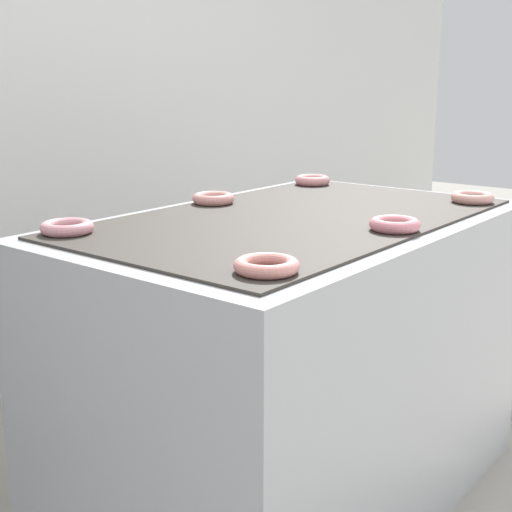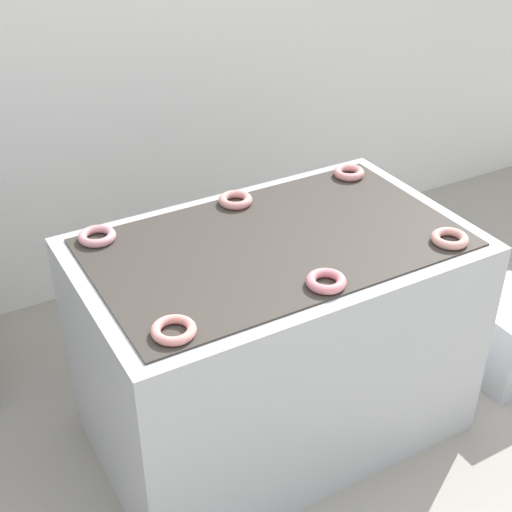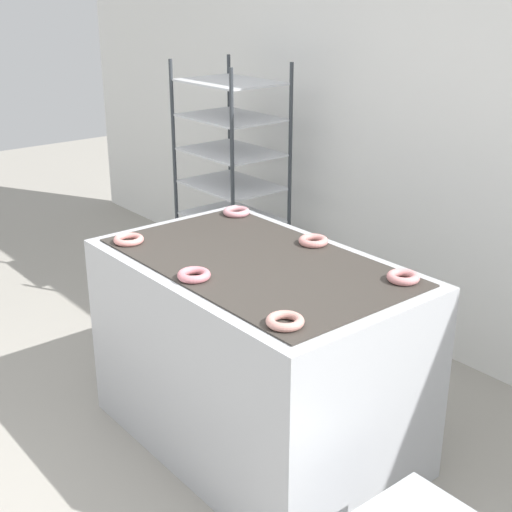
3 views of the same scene
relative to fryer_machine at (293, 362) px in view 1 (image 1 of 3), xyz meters
The scene contains 9 objects.
wall_back 1.70m from the fryer_machine, 90.01° to the left, with size 8.00×0.05×2.80m.
fryer_machine is the anchor object (origin of this frame).
glaze_bin 1.19m from the fryer_machine, 11.18° to the right, with size 0.37×0.40×0.39m.
donut_near_left 0.80m from the fryer_machine, 150.11° to the right, with size 0.14×0.14×0.03m, color pink.
donut_near_center 0.58m from the fryer_machine, 89.50° to the right, with size 0.14×0.14×0.03m, color pink.
donut_near_right 0.80m from the fryer_machine, 30.03° to the right, with size 0.14×0.14×0.03m, color #D49388.
donut_far_left 0.82m from the fryer_machine, 149.59° to the left, with size 0.14×0.14×0.03m, color pink.
donut_far_center 0.59m from the fryer_machine, 88.38° to the left, with size 0.14×0.14×0.03m, color #D98D87.
donut_far_right 0.80m from the fryer_machine, 29.60° to the left, with size 0.13×0.13×0.03m, color pink.
Camera 1 is at (-1.71, -0.50, 1.34)m, focal length 50.00 mm.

